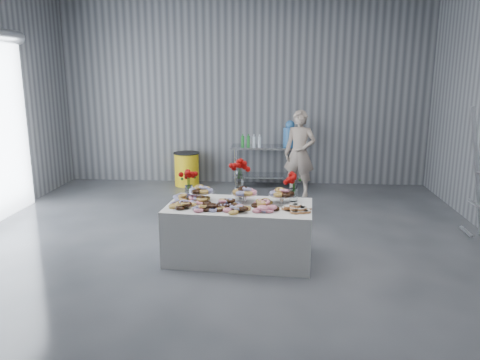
{
  "coord_description": "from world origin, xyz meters",
  "views": [
    {
      "loc": [
        0.71,
        -5.86,
        2.49
      ],
      "look_at": [
        0.24,
        0.32,
        1.03
      ],
      "focal_mm": 35.0,
      "sensor_mm": 36.0,
      "label": 1
    }
  ],
  "objects_px": {
    "prep_table": "(266,159)",
    "water_jug": "(290,135)",
    "trash_barrel": "(187,169)",
    "person": "(300,153)",
    "display_table": "(239,232)"
  },
  "relations": [
    {
      "from": "prep_table",
      "to": "water_jug",
      "type": "distance_m",
      "value": 0.73
    },
    {
      "from": "water_jug",
      "to": "trash_barrel",
      "type": "distance_m",
      "value": 2.38
    },
    {
      "from": "water_jug",
      "to": "person",
      "type": "height_order",
      "value": "person"
    },
    {
      "from": "prep_table",
      "to": "person",
      "type": "height_order",
      "value": "person"
    },
    {
      "from": "person",
      "to": "prep_table",
      "type": "bearing_deg",
      "value": 152.93
    },
    {
      "from": "person",
      "to": "trash_barrel",
      "type": "xyz_separation_m",
      "value": [
        -2.43,
        0.67,
        -0.5
      ]
    },
    {
      "from": "prep_table",
      "to": "person",
      "type": "relative_size",
      "value": 0.87
    },
    {
      "from": "prep_table",
      "to": "water_jug",
      "type": "relative_size",
      "value": 2.71
    },
    {
      "from": "display_table",
      "to": "trash_barrel",
      "type": "relative_size",
      "value": 2.59
    },
    {
      "from": "person",
      "to": "trash_barrel",
      "type": "distance_m",
      "value": 2.57
    },
    {
      "from": "display_table",
      "to": "water_jug",
      "type": "bearing_deg",
      "value": 79.34
    },
    {
      "from": "display_table",
      "to": "prep_table",
      "type": "height_order",
      "value": "prep_table"
    },
    {
      "from": "display_table",
      "to": "person",
      "type": "distance_m",
      "value": 3.54
    },
    {
      "from": "prep_table",
      "to": "trash_barrel",
      "type": "relative_size",
      "value": 2.05
    },
    {
      "from": "prep_table",
      "to": "trash_barrel",
      "type": "xyz_separation_m",
      "value": [
        -1.74,
        -0.0,
        -0.25
      ]
    }
  ]
}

